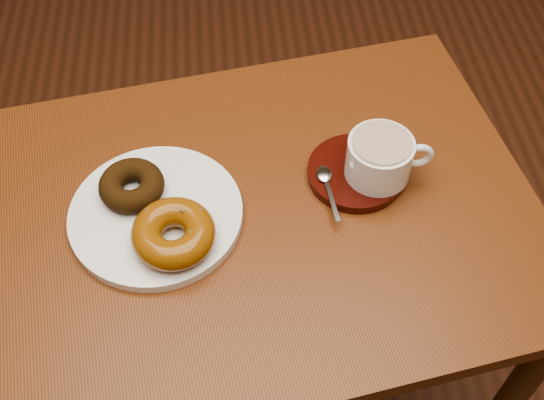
{
  "coord_description": "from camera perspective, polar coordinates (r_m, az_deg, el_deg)",
  "views": [
    {
      "loc": [
        0.2,
        -0.47,
        1.6
      ],
      "look_at": [
        0.25,
        0.14,
        0.8
      ],
      "focal_mm": 45.0,
      "sensor_mm": 36.0,
      "label": 1
    }
  ],
  "objects": [
    {
      "name": "cafe_table",
      "position": [
        1.12,
        -1.02,
        -4.56
      ],
      "size": [
        0.92,
        0.75,
        0.78
      ],
      "rotation": [
        0.0,
        0.0,
        0.16
      ],
      "color": "brown",
      "rests_on": "ground"
    },
    {
      "name": "donut_cinnamon",
      "position": [
        1.03,
        -11.67,
        1.2
      ],
      "size": [
        0.1,
        0.1,
        0.04
      ],
      "primitive_type": "torus",
      "rotation": [
        0.0,
        0.0,
        -0.01
      ],
      "color": "black",
      "rests_on": "donut_plate"
    },
    {
      "name": "teaspoon",
      "position": [
        1.03,
        4.49,
        1.76
      ],
      "size": [
        0.02,
        0.11,
        0.01
      ],
      "rotation": [
        0.0,
        0.0,
        0.1
      ],
      "color": "silver",
      "rests_on": "saucer"
    },
    {
      "name": "coffee_cup",
      "position": [
        1.03,
        9.07,
        3.53
      ],
      "size": [
        0.13,
        0.1,
        0.07
      ],
      "rotation": [
        0.0,
        0.0,
        -0.05
      ],
      "color": "white",
      "rests_on": "saucer"
    },
    {
      "name": "donut_plate",
      "position": [
        1.02,
        -9.67,
        -1.21
      ],
      "size": [
        0.33,
        0.33,
        0.02
      ],
      "primitive_type": "cylinder",
      "rotation": [
        0.0,
        0.0,
        0.38
      ],
      "color": "white",
      "rests_on": "cafe_table"
    },
    {
      "name": "donut_caramel",
      "position": [
        0.96,
        -8.25,
        -2.79
      ],
      "size": [
        0.15,
        0.15,
        0.04
      ],
      "rotation": [
        0.0,
        0.0,
        -0.27
      ],
      "color": "#854B0E",
      "rests_on": "donut_plate"
    },
    {
      "name": "saucer",
      "position": [
        1.06,
        7.0,
        2.28
      ],
      "size": [
        0.19,
        0.19,
        0.02
      ],
      "primitive_type": "cylinder",
      "rotation": [
        0.0,
        0.0,
        0.38
      ],
      "color": "#320B06",
      "rests_on": "cafe_table"
    }
  ]
}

